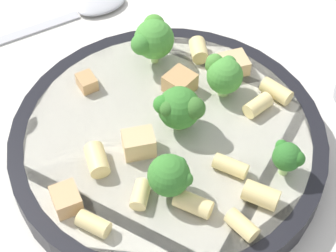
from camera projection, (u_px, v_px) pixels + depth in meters
The scene contains 23 objects.
ground_plane at pixel (168, 153), 0.51m from camera, with size 2.00×2.00×0.00m, color beige.
pasta_bowl at pixel (168, 142), 0.50m from camera, with size 0.28×0.28×0.03m.
broccoli_floret_0 at pixel (288, 157), 0.45m from camera, with size 0.02×0.03×0.03m.
broccoli_floret_1 at pixel (223, 73), 0.50m from camera, with size 0.03×0.04×0.04m.
broccoli_floret_2 at pixel (170, 175), 0.43m from camera, with size 0.03×0.03×0.04m.
broccoli_floret_3 at pixel (181, 109), 0.47m from camera, with size 0.04×0.04×0.04m.
broccoli_floret_4 at pixel (152, 38), 0.53m from camera, with size 0.04×0.04×0.05m.
rigatoni_0 at pixel (242, 225), 0.43m from camera, with size 0.01×0.01×0.03m, color #E0C67F.
rigatoni_1 at pixel (276, 91), 0.51m from camera, with size 0.01×0.01×0.03m, color #E0C67F.
rigatoni_2 at pixel (258, 105), 0.50m from camera, with size 0.01×0.01×0.03m, color #E0C67F.
rigatoni_3 at pixel (231, 166), 0.46m from camera, with size 0.01×0.01×0.03m, color #E0C67F.
rigatoni_4 at pixel (261, 195), 0.44m from camera, with size 0.02×0.02×0.03m, color #E0C67F.
rigatoni_5 at pixel (93, 224), 0.43m from camera, with size 0.01×0.01×0.03m, color #E0C67F.
rigatoni_6 at pixel (97, 160), 0.46m from camera, with size 0.02×0.02×0.03m, color #E0C67F.
rigatoni_7 at pixel (193, 204), 0.44m from camera, with size 0.01×0.01×0.03m, color #E0C67F.
rigatoni_8 at pixel (199, 50), 0.55m from camera, with size 0.02×0.02×0.02m, color #E0C67F.
rigatoni_9 at pixel (141, 195), 0.44m from camera, with size 0.01×0.01×0.02m, color #E0C67F.
chicken_chunk_0 at pixel (180, 83), 0.52m from camera, with size 0.02×0.02×0.02m, color tan.
chicken_chunk_1 at pixel (142, 147), 0.47m from camera, with size 0.03×0.02×0.02m, color tan.
chicken_chunk_2 at pixel (66, 199), 0.44m from camera, with size 0.02×0.02×0.02m, color tan.
chicken_chunk_3 at pixel (87, 82), 0.52m from camera, with size 0.02×0.02×0.01m, color tan.
chicken_chunk_4 at pixel (233, 64), 0.53m from camera, with size 0.03×0.02×0.02m, color tan.
spoon at pixel (82, 11), 0.64m from camera, with size 0.18×0.05×0.01m.
Camera 1 is at (-0.19, -0.24, 0.41)m, focal length 60.00 mm.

